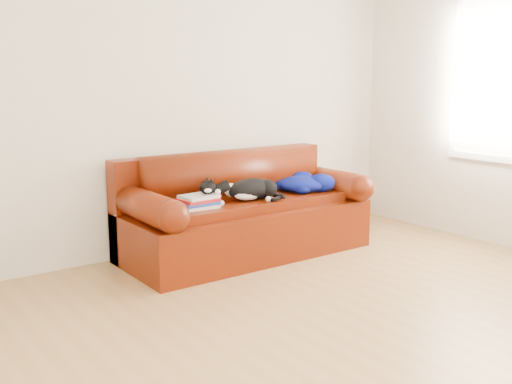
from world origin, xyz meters
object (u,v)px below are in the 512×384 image
at_px(book_stack, 198,202).
at_px(blanket, 304,183).
at_px(sofa_base, 246,227).
at_px(cat, 250,190).

bearing_deg(book_stack, blanket, 2.50).
relative_size(sofa_base, cat, 3.56).
bearing_deg(sofa_base, blanket, -7.16).
distance_m(sofa_base, book_stack, 0.64).
height_order(sofa_base, book_stack, book_stack).
bearing_deg(book_stack, sofa_base, 12.65).
xyz_separation_m(sofa_base, book_stack, (-0.54, -0.12, 0.31)).
xyz_separation_m(cat, blanket, (0.62, 0.05, -0.02)).
height_order(book_stack, blanket, blanket).
xyz_separation_m(book_stack, cat, (0.50, -0.01, 0.04)).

